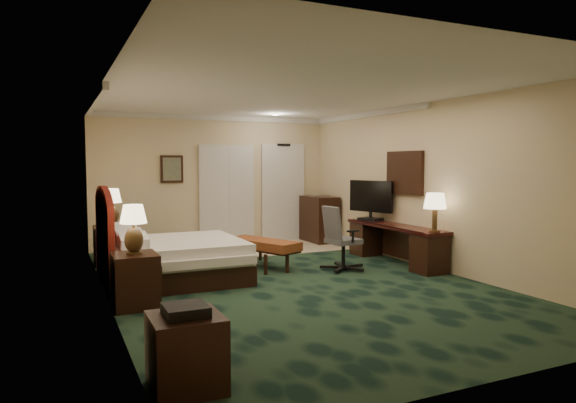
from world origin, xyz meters
name	(u,v)px	position (x,y,z in m)	size (l,w,h in m)	color
floor	(290,282)	(0.00, 0.00, 0.00)	(5.00, 7.50, 0.00)	black
ceiling	(290,93)	(0.00, 0.00, 2.70)	(5.00, 7.50, 0.00)	silver
wall_back	(215,181)	(0.00, 3.75, 1.35)	(5.00, 0.00, 2.70)	beige
wall_front	(497,211)	(0.00, -3.75, 1.35)	(5.00, 0.00, 2.70)	beige
wall_left	(105,193)	(-2.50, 0.00, 1.35)	(0.00, 7.50, 2.70)	beige
wall_right	(429,186)	(2.50, 0.00, 1.35)	(0.00, 7.50, 2.70)	beige
crown_molding	(290,97)	(0.00, 0.00, 2.65)	(5.00, 7.50, 0.10)	silver
tile_patch	(270,248)	(0.90, 2.90, 0.01)	(3.20, 1.70, 0.01)	beige
headboard	(104,235)	(-2.44, 1.00, 0.70)	(0.12, 2.00, 1.40)	#4A0A08
entry_door	(283,193)	(1.55, 3.72, 1.05)	(1.02, 0.06, 2.18)	silver
closet_doors	(227,195)	(0.25, 3.71, 1.05)	(1.20, 0.06, 2.10)	silver
wall_art	(172,169)	(-0.90, 3.71, 1.60)	(0.45, 0.06, 0.55)	#446051
wall_mirror	(405,173)	(2.46, 0.60, 1.55)	(0.05, 0.95, 0.75)	white
bed	(176,260)	(-1.47, 0.80, 0.30)	(1.86, 1.73, 0.59)	white
nightstand_near	(135,280)	(-2.22, -0.39, 0.32)	(0.51, 0.59, 0.64)	black
nightstand_far	(111,245)	(-2.22, 2.46, 0.33)	(0.52, 0.60, 0.65)	black
lamp_near	(134,229)	(-2.23, -0.41, 0.93)	(0.31, 0.31, 0.59)	#311C0E
lamp_far	(112,207)	(-2.19, 2.50, 0.97)	(0.34, 0.34, 0.63)	#311C0E
bed_bench	(263,253)	(0.04, 1.17, 0.23)	(0.47, 1.35, 0.46)	brown
side_table	(186,353)	(-2.21, -2.88, 0.29)	(0.53, 0.53, 0.57)	black
desk	(395,244)	(2.23, 0.54, 0.33)	(0.49, 2.29, 0.66)	black
tv	(371,201)	(2.23, 1.29, 1.03)	(0.08, 0.95, 0.74)	black
desk_lamp	(435,212)	(2.23, -0.46, 0.97)	(0.35, 0.35, 0.61)	#311C0E
desk_chair	(343,238)	(1.13, 0.40, 0.52)	(0.60, 0.57, 1.04)	#47474E
minibar	(319,219)	(2.19, 3.20, 0.50)	(0.52, 0.94, 1.00)	black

